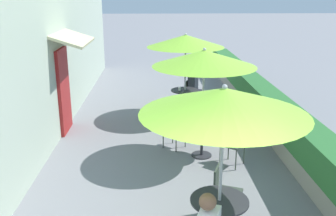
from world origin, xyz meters
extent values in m
cube|color=#B2C1AD|center=(-2.55, 7.50, 2.10)|extent=(0.24, 14.99, 4.20)
cube|color=maroon|center=(-2.39, 6.75, 1.05)|extent=(0.08, 0.96, 2.10)
cube|color=beige|center=(-2.08, 6.75, 2.35)|extent=(0.78, 1.80, 0.30)
cube|color=gray|center=(2.75, 7.40, 0.23)|extent=(0.44, 13.99, 0.45)
cube|color=#2D6B33|center=(2.75, 7.40, 0.73)|extent=(0.60, 13.30, 0.56)
cylinder|color=#28282D|center=(0.71, 2.02, 0.74)|extent=(0.79, 0.79, 0.02)
cylinder|color=#B7B7BC|center=(0.71, 2.02, 1.12)|extent=(0.04, 0.04, 2.25)
cone|color=#8CD138|center=(0.71, 2.02, 2.13)|extent=(2.12, 2.12, 0.33)
sphere|color=#B7B7BC|center=(0.71, 2.02, 2.31)|extent=(0.07, 0.07, 0.07)
sphere|color=brown|center=(0.44, 1.34, 1.15)|extent=(0.20, 0.20, 0.20)
cube|color=#384238|center=(0.97, 2.70, 0.45)|extent=(0.52, 0.52, 0.04)
cube|color=#384238|center=(0.80, 2.77, 0.66)|extent=(0.17, 0.37, 0.42)
cylinder|color=#384238|center=(1.08, 2.47, 0.23)|extent=(0.02, 0.02, 0.45)
cylinder|color=#384238|center=(1.21, 2.81, 0.23)|extent=(0.02, 0.02, 0.45)
cylinder|color=#384238|center=(0.74, 2.60, 0.23)|extent=(0.02, 0.02, 0.45)
cylinder|color=#384238|center=(0.87, 2.94, 0.23)|extent=(0.02, 0.02, 0.45)
cylinder|color=#28282D|center=(0.87, 5.08, 0.01)|extent=(0.44, 0.44, 0.02)
cylinder|color=#28282D|center=(0.87, 5.08, 0.38)|extent=(0.06, 0.06, 0.74)
cylinder|color=#28282D|center=(0.87, 5.08, 0.74)|extent=(0.79, 0.79, 0.02)
cylinder|color=#B7B7BC|center=(0.87, 5.08, 1.12)|extent=(0.04, 0.04, 2.25)
cone|color=#8CD138|center=(0.87, 5.08, 2.13)|extent=(2.12, 2.12, 0.33)
sphere|color=#B7B7BC|center=(0.87, 5.08, 2.31)|extent=(0.07, 0.07, 0.07)
cube|color=#384238|center=(1.43, 4.62, 0.45)|extent=(0.56, 0.56, 0.04)
cube|color=#384238|center=(1.55, 4.76, 0.66)|extent=(0.31, 0.26, 0.42)
cylinder|color=#384238|center=(1.18, 4.59, 0.23)|extent=(0.02, 0.02, 0.45)
cylinder|color=#384238|center=(1.46, 4.36, 0.23)|extent=(0.02, 0.02, 0.45)
cylinder|color=#384238|center=(1.41, 4.87, 0.23)|extent=(0.02, 0.02, 0.45)
cylinder|color=#384238|center=(1.69, 4.64, 0.23)|extent=(0.02, 0.02, 0.45)
cube|color=#384238|center=(0.30, 5.55, 0.45)|extent=(0.56, 0.56, 0.04)
cube|color=#384238|center=(0.18, 5.40, 0.66)|extent=(0.31, 0.26, 0.42)
cylinder|color=#384238|center=(0.55, 5.57, 0.23)|extent=(0.02, 0.02, 0.45)
cylinder|color=#384238|center=(0.27, 5.80, 0.23)|extent=(0.02, 0.02, 0.45)
cylinder|color=#384238|center=(0.32, 5.29, 0.23)|extent=(0.02, 0.02, 0.45)
cylinder|color=#384238|center=(0.05, 5.52, 0.23)|extent=(0.02, 0.02, 0.45)
cylinder|color=white|center=(0.89, 5.14, 0.80)|extent=(0.07, 0.07, 0.09)
cylinder|color=#28282D|center=(0.72, 7.85, 0.01)|extent=(0.44, 0.44, 0.02)
cylinder|color=#28282D|center=(0.72, 7.85, 0.38)|extent=(0.06, 0.06, 0.74)
cylinder|color=#28282D|center=(0.72, 7.85, 0.74)|extent=(0.79, 0.79, 0.02)
cylinder|color=#B7B7BC|center=(0.72, 7.85, 1.12)|extent=(0.04, 0.04, 2.25)
cone|color=#8CD138|center=(0.72, 7.85, 2.13)|extent=(2.12, 2.12, 0.33)
sphere|color=#B7B7BC|center=(0.72, 7.85, 2.31)|extent=(0.07, 0.07, 0.07)
cube|color=#384238|center=(0.40, 7.19, 0.45)|extent=(0.53, 0.53, 0.04)
cube|color=#384238|center=(0.57, 7.11, 0.66)|extent=(0.19, 0.36, 0.42)
cylinder|color=#384238|center=(0.32, 7.43, 0.23)|extent=(0.02, 0.02, 0.45)
cylinder|color=#384238|center=(0.16, 7.10, 0.23)|extent=(0.02, 0.02, 0.45)
cylinder|color=#384238|center=(0.64, 7.27, 0.23)|extent=(0.02, 0.02, 0.45)
cylinder|color=#384238|center=(0.49, 6.95, 0.23)|extent=(0.02, 0.02, 0.45)
cube|color=#384238|center=(1.04, 8.51, 0.45)|extent=(0.53, 0.53, 0.04)
cube|color=#384238|center=(0.87, 8.59, 0.66)|extent=(0.19, 0.36, 0.42)
cylinder|color=#384238|center=(1.12, 8.27, 0.23)|extent=(0.02, 0.02, 0.45)
cylinder|color=#384238|center=(1.28, 8.59, 0.23)|extent=(0.02, 0.02, 0.45)
cylinder|color=#384238|center=(0.80, 8.42, 0.23)|extent=(0.02, 0.02, 0.45)
cylinder|color=#384238|center=(0.95, 8.75, 0.23)|extent=(0.02, 0.02, 0.45)
cylinder|color=#23232D|center=(1.17, 8.36, 0.24)|extent=(0.11, 0.11, 0.47)
cylinder|color=#23232D|center=(1.24, 8.50, 0.24)|extent=(0.11, 0.11, 0.47)
cube|color=#23232D|center=(1.12, 8.47, 0.53)|extent=(0.45, 0.43, 0.12)
cube|color=#282D38|center=(1.02, 8.52, 0.78)|extent=(0.35, 0.40, 0.50)
sphere|color=#A87556|center=(1.04, 8.51, 1.15)|extent=(0.20, 0.20, 0.20)
cylinder|color=white|center=(0.57, 7.80, 0.80)|extent=(0.07, 0.07, 0.09)
camera|label=1|loc=(-0.14, -2.34, 3.41)|focal=40.00mm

